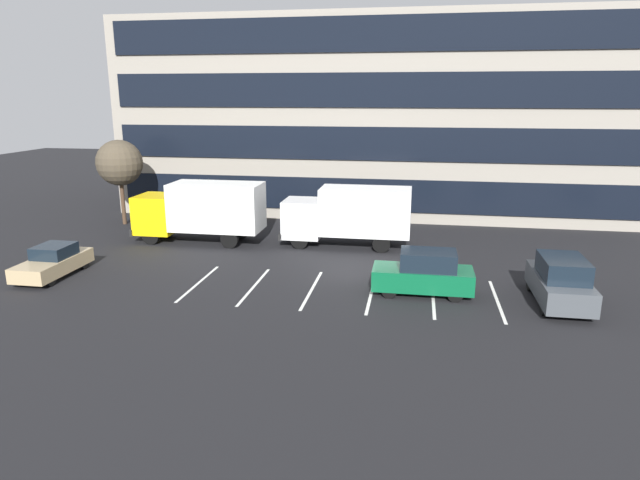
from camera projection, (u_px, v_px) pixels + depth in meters
ground_plane at (349, 271)px, 28.80m from camera, size 120.00×120.00×0.00m
office_building at (378, 116)px, 44.09m from camera, size 38.52×12.63×14.40m
lot_markings at (341, 291)px, 25.86m from camera, size 14.14×5.40×0.01m
box_truck_yellow at (201, 209)px, 34.08m from camera, size 7.98×2.64×3.70m
box_truck_white at (349, 214)px, 33.11m from camera, size 7.70×2.55×3.57m
sedan_tan at (53, 262)px, 27.92m from camera, size 1.83×4.37×1.56m
suv_forest at (424, 273)px, 25.33m from camera, size 4.52×1.92×2.04m
suv_charcoal at (560, 281)px, 24.04m from camera, size 2.02×4.76×2.15m
bare_tree at (119, 163)px, 38.34m from camera, size 3.14×3.14×5.90m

